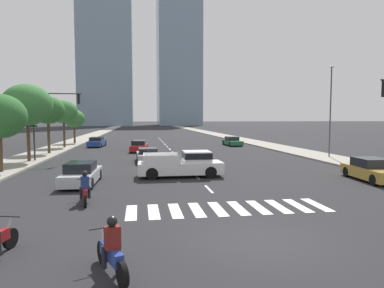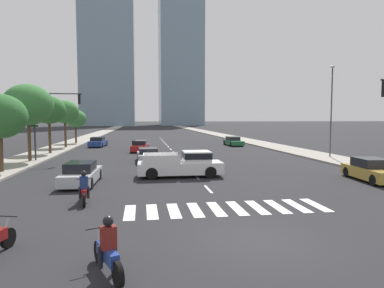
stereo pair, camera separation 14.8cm
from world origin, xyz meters
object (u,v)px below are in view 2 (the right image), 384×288
Objects in this scene: motorcycle_lead at (108,251)px; sedan_gold_4 at (372,171)px; sedan_green_1 at (233,141)px; street_lamp_east at (331,105)px; sedan_silver_5 at (148,155)px; pickup_truck at (184,164)px; sedan_silver_2 at (81,174)px; street_tree_fifth at (75,119)px; sedan_blue_3 at (98,142)px; street_tree_nearest at (0,116)px; motorcycle_third at (84,190)px; traffic_signal_far at (52,112)px; street_tree_fourth at (65,112)px; street_tree_second at (28,105)px; street_tree_third at (49,110)px; sedan_red_0 at (140,146)px.

motorcycle_lead is 18.18m from sedan_gold_4.
street_lamp_east reaches higher than sedan_green_1.
sedan_silver_5 is 0.51× the size of street_lamp_east.
pickup_truck is 1.21× the size of sedan_silver_2.
sedan_blue_3 is at bearing -53.03° from street_tree_fifth.
street_tree_nearest reaches higher than sedan_silver_2.
street_lamp_east is at bearing -63.77° from motorcycle_third.
street_tree_nearest reaches higher than motorcycle_lead.
sedan_green_1 is at bearing 107.41° from street_lamp_east.
motorcycle_third is 14.52m from sedan_silver_5.
sedan_green_1 is 0.76× the size of traffic_signal_far.
sedan_silver_5 is at bearing -124.51° from sedan_gold_4.
street_tree_fourth is at bearing 118.65° from pickup_truck.
street_tree_fourth is 7.00m from street_tree_fifth.
sedan_silver_5 is at bearing -65.46° from street_tree_fifth.
motorcycle_third reaches higher than sedan_blue_3.
street_tree_third is (0.00, 6.63, -0.31)m from street_tree_second.
sedan_silver_2 reaches higher than sedan_red_0.
street_tree_third is at bearing -70.86° from sedan_green_1.
traffic_signal_far is at bearing 9.58° from motorcycle_third.
sedan_silver_2 is at bearing -60.47° from street_tree_second.
motorcycle_third reaches higher than sedan_gold_4.
motorcycle_lead is at bearing -167.68° from sedan_blue_3.
sedan_red_0 is 0.73× the size of traffic_signal_far.
sedan_silver_2 is at bearing -76.19° from street_tree_fourth.
sedan_green_1 is 1.05× the size of sedan_gold_4.
sedan_silver_2 reaches higher than sedan_blue_3.
pickup_truck reaches higher than sedan_silver_5.
motorcycle_lead is at bearing -175.43° from motorcycle_third.
motorcycle_third is 25.33m from street_lamp_east.
street_tree_third is at bearing 90.00° from street_tree_nearest.
traffic_signal_far is (-21.77, 12.54, 3.76)m from sedan_gold_4.
street_lamp_east is at bearing -15.70° from street_tree_third.
street_tree_fourth is at bearing 97.62° from traffic_signal_far.
street_tree_third is (-6.14, 17.46, 4.07)m from sedan_silver_2.
motorcycle_third is 23.74m from sedan_red_0.
sedan_silver_2 is 0.92× the size of street_tree_fifth.
traffic_signal_far is 6.56m from street_tree_nearest.
sedan_gold_4 is 27.00m from street_tree_second.
sedan_green_1 is at bearing 2.51° from street_tree_fourth.
sedan_blue_3 reaches higher than sedan_green_1.
sedan_green_1 is at bearing -42.30° from motorcycle_lead.
motorcycle_third reaches higher than sedan_red_0.
street_lamp_east is at bearing -91.97° from sedan_silver_5.
street_tree_fourth is at bearing 90.00° from street_tree_nearest.
sedan_green_1 is 0.55× the size of street_lamp_east.
pickup_truck is 0.64× the size of street_lamp_east.
sedan_silver_2 is at bearing -33.66° from sedan_green_1.
sedan_red_0 is 10.39m from street_tree_third.
street_tree_third is at bearing 163.05° from sedan_blue_3.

